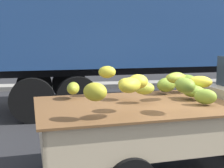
# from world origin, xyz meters

# --- Properties ---
(curb_strip) EXTENTS (80.00, 0.80, 0.16)m
(curb_strip) POSITION_xyz_m (0.00, 8.14, 0.08)
(curb_strip) COLOR gray
(curb_strip) RESTS_ON ground
(semi_trailer) EXTENTS (12.12, 3.23, 3.95)m
(semi_trailer) POSITION_xyz_m (2.07, 4.78, 2.54)
(semi_trailer) COLOR navy
(semi_trailer) RESTS_ON ground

